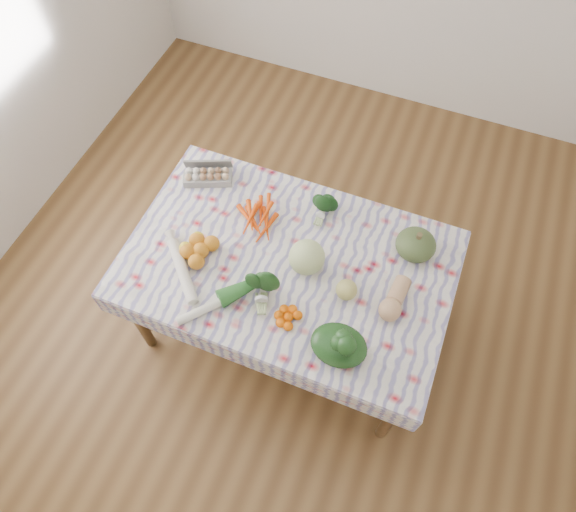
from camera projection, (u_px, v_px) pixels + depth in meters
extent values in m
plane|color=brown|center=(288.00, 322.00, 3.27)|extent=(4.50, 4.50, 0.00)
cube|color=brown|center=(288.00, 265.00, 2.64)|extent=(1.60, 1.00, 0.04)
cylinder|color=brown|center=(137.00, 319.00, 2.89)|extent=(0.06, 0.06, 0.71)
cylinder|color=brown|center=(391.00, 418.00, 2.61)|extent=(0.06, 0.06, 0.71)
cylinder|color=brown|center=(207.00, 202.00, 3.31)|extent=(0.06, 0.06, 0.71)
cylinder|color=brown|center=(432.00, 277.00, 3.03)|extent=(0.06, 0.06, 0.71)
cube|color=white|center=(288.00, 262.00, 2.62)|extent=(1.66, 1.06, 0.01)
cube|color=#999894|center=(208.00, 177.00, 2.85)|extent=(0.29, 0.20, 0.07)
cube|color=#EC4A09|center=(259.00, 219.00, 2.72)|extent=(0.30, 0.28, 0.04)
ellipsoid|color=#133A13|center=(323.00, 206.00, 2.72)|extent=(0.14, 0.12, 0.12)
ellipsoid|color=#44582D|center=(416.00, 245.00, 2.59)|extent=(0.22, 0.22, 0.13)
sphere|color=#BFD589|center=(307.00, 257.00, 2.52)|extent=(0.23, 0.23, 0.18)
ellipsoid|color=tan|center=(395.00, 298.00, 2.45)|extent=(0.13, 0.24, 0.11)
cube|color=orange|center=(201.00, 250.00, 2.60)|extent=(0.31, 0.31, 0.09)
ellipsoid|color=#1B4618|center=(261.00, 288.00, 2.47)|extent=(0.21, 0.21, 0.12)
cube|color=#F46404|center=(288.00, 317.00, 2.43)|extent=(0.20, 0.20, 0.05)
sphere|color=#C2BC61|center=(347.00, 290.00, 2.47)|extent=(0.14, 0.14, 0.10)
ellipsoid|color=#153413|center=(339.00, 345.00, 2.32)|extent=(0.33, 0.30, 0.12)
cylinder|color=white|center=(182.00, 271.00, 2.55)|extent=(0.31, 0.33, 0.06)
cylinder|color=silver|center=(218.00, 303.00, 2.47)|extent=(0.31, 0.35, 0.05)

